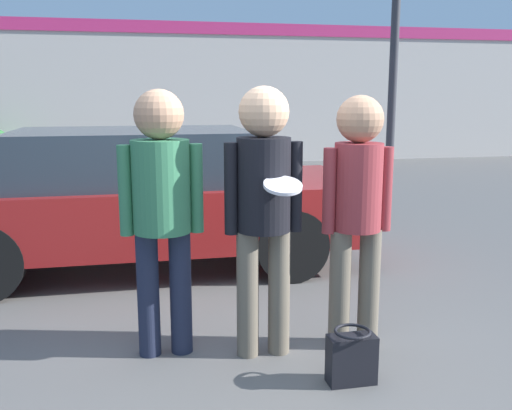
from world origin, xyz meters
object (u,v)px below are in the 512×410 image
Objects in this scene: person_left at (162,197)px; person_middle_with_frisbee at (264,196)px; person_right at (357,200)px; parked_car_near at (140,197)px; handbag at (352,357)px.

person_middle_with_frisbee is at bearing -12.65° from person_left.
person_left is at bearing 173.84° from person_right.
person_left is at bearing -86.50° from parked_car_near.
person_left is 0.41× the size of parked_car_near.
person_left reaches higher than person_right.
handbag is at bearing -31.03° from person_left.
parked_car_near is 12.69× the size of handbag.
person_right is 1.06m from handbag.
person_middle_with_frisbee is 0.66m from person_right.
person_middle_with_frisbee is at bearing 130.72° from handbag.
person_left is 0.68m from person_middle_with_frisbee.
person_left is at bearing 167.35° from person_middle_with_frisbee.
person_right is (1.32, -0.14, -0.04)m from person_left.
person_middle_with_frisbee reaches higher than person_left.
handbag is at bearing -66.25° from parked_car_near.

